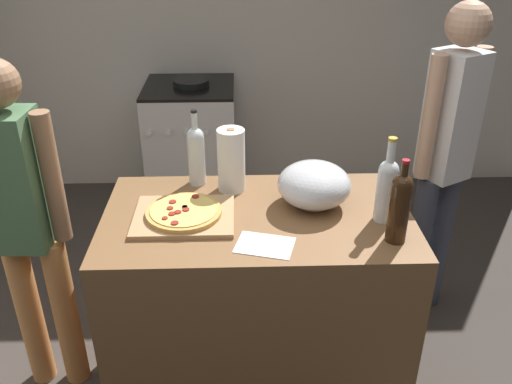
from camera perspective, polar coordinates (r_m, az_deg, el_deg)
The scene contains 14 objects.
ground_plane at distance 3.38m, azimuth -0.34°, elevation -9.50°, with size 4.69×3.32×0.02m, color #3F3833.
kitchen_wall_rear at distance 4.15m, azimuth -0.97°, elevation 17.70°, with size 4.69×0.10×2.60m, color beige.
counter at distance 2.49m, azimuth 0.08°, elevation -11.63°, with size 1.26×0.72×0.93m, color brown.
cutting_board at distance 2.20m, azimuth -7.55°, elevation -2.54°, with size 0.40×0.32×0.02m, color tan.
pizza at distance 2.19m, azimuth -7.60°, elevation -2.07°, with size 0.30×0.30×0.03m.
mixing_bowl at distance 2.26m, azimuth 6.12°, elevation 0.76°, with size 0.31×0.31×0.19m.
paper_towel_roll at distance 2.35m, azimuth -2.61°, elevation 3.36°, with size 0.12×0.12×0.28m.
wine_bottle_dark at distance 2.41m, azimuth -6.30°, elevation 4.07°, with size 0.08×0.08×0.35m.
wine_bottle_green at distance 2.17m, azimuth 13.56°, elevation 0.54°, with size 0.08×0.08×0.35m.
wine_bottle_amber at distance 2.04m, azimuth 14.84°, elevation -1.34°, with size 0.08×0.08×0.33m.
recipe_sheet at distance 2.02m, azimuth 0.93°, elevation -5.59°, with size 0.21×0.15×0.00m, color white.
stove at distance 4.03m, azimuth -6.69°, elevation 4.75°, with size 0.63×0.63×0.97m.
person_in_stripes at distance 2.45m, azimuth -22.97°, elevation -2.80°, with size 0.36×0.21×1.57m.
person_in_red at distance 2.84m, azimuth 19.25°, elevation 4.01°, with size 0.33×0.27×1.68m.
Camera 1 is at (-0.07, -1.31, 2.06)m, focal length 38.13 mm.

